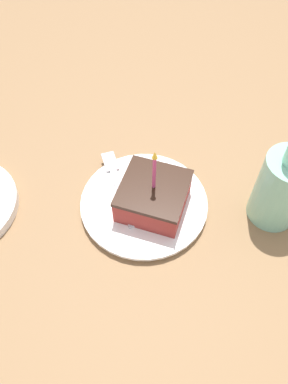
% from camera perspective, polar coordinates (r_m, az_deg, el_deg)
% --- Properties ---
extents(ground_plane, '(2.40, 2.40, 0.04)m').
position_cam_1_polar(ground_plane, '(0.67, -1.55, -4.29)').
color(ground_plane, olive).
rests_on(ground_plane, ground).
extents(plate, '(0.22, 0.22, 0.02)m').
position_cam_1_polar(plate, '(0.65, -0.00, -1.72)').
color(plate, white).
rests_on(plate, ground_plane).
extents(cake_slice, '(0.11, 0.11, 0.13)m').
position_cam_1_polar(cake_slice, '(0.62, 1.44, -0.58)').
color(cake_slice, '#99332D').
rests_on(cake_slice, plate).
extents(fork, '(0.11, 0.15, 0.00)m').
position_cam_1_polar(fork, '(0.67, -4.14, 1.54)').
color(fork, silver).
rests_on(fork, plate).
extents(bottle, '(0.08, 0.08, 0.18)m').
position_cam_1_polar(bottle, '(0.63, 20.36, 0.73)').
color(bottle, '#8CD1B2').
rests_on(bottle, ground_plane).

